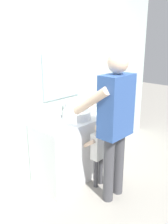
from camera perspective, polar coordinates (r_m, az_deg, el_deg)
name	(u,v)px	position (r m, az deg, el deg)	size (l,w,h in m)	color
ground_plane	(92,182)	(3.56, 1.83, -15.62)	(14.00, 14.00, 0.00)	#9E998E
back_wall	(59,79)	(3.47, -5.73, 7.56)	(4.40, 0.10, 2.70)	silver
vanity_cabinet	(76,147)	(3.53, -1.80, -8.00)	(1.21, 0.54, 0.85)	white
sink_basin	(77,115)	(3.34, -1.63, -0.62)	(0.38, 0.38, 0.11)	white
faucet	(65,110)	(3.49, -4.29, 0.56)	(0.18, 0.14, 0.18)	#B7BABF
toothbrush_cup	(93,108)	(3.66, 2.15, 0.99)	(0.07, 0.07, 0.21)	silver
child_toddler	(98,149)	(3.24, 3.29, -8.54)	(0.27, 0.27, 0.87)	#47474C
adult_parent	(115,115)	(2.84, 7.03, -0.72)	(0.55, 0.57, 1.77)	#47474C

